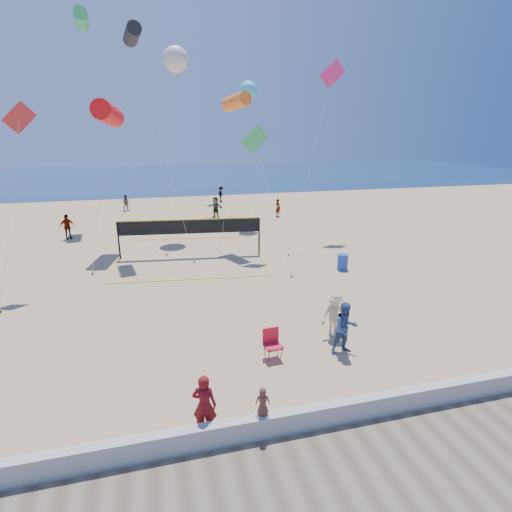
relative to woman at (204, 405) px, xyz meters
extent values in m
plane|color=tan|center=(1.55, 2.53, -0.83)|extent=(120.00, 120.00, 0.00)
cube|color=navy|center=(1.55, 64.53, -0.82)|extent=(140.00, 50.00, 0.03)
cube|color=#ACACA7|center=(1.55, -0.47, -0.53)|extent=(32.00, 0.30, 0.60)
cube|color=#6E5F4B|center=(1.55, -2.47, -0.82)|extent=(32.00, 3.60, 0.03)
imported|color=maroon|center=(0.00, 0.00, 0.00)|extent=(0.71, 0.59, 1.67)
imported|color=#572F22|center=(1.38, -0.40, 0.14)|extent=(0.41, 0.32, 0.74)
imported|color=#334C81|center=(5.14, 2.68, 0.09)|extent=(0.91, 0.71, 1.84)
imported|color=#D0BC8A|center=(5.32, 3.87, 0.02)|extent=(1.17, 0.77, 1.70)
imported|color=gray|center=(-6.86, 21.73, 0.05)|extent=(1.12, 0.84, 1.77)
imported|color=gray|center=(4.48, 26.35, 0.09)|extent=(1.59, 1.60, 1.84)
imported|color=gray|center=(10.01, 25.55, -0.05)|extent=(0.57, 0.68, 1.58)
imported|color=gray|center=(-3.31, 31.71, -0.07)|extent=(0.78, 0.63, 1.54)
imported|color=gray|center=(6.47, 34.92, -0.03)|extent=(1.04, 1.20, 1.61)
cube|color=red|center=(2.65, 2.89, -0.38)|extent=(0.60, 0.55, 0.06)
cube|color=red|center=(2.63, 3.12, -0.07)|extent=(0.56, 0.09, 0.56)
cylinder|color=black|center=(2.44, 2.67, -0.58)|extent=(0.05, 0.29, 0.73)
cylinder|color=black|center=(2.41, 3.08, -0.58)|extent=(0.05, 0.29, 0.73)
cylinder|color=black|center=(2.89, 2.71, -0.58)|extent=(0.05, 0.29, 0.73)
cylinder|color=black|center=(2.86, 3.11, -0.58)|extent=(0.05, 0.29, 0.73)
cylinder|color=#1B45B0|center=(9.05, 10.69, -0.40)|extent=(0.69, 0.69, 0.86)
cylinder|color=black|center=(-2.99, 15.84, 0.29)|extent=(0.10, 0.10, 2.25)
cylinder|color=black|center=(5.39, 14.87, 0.29)|extent=(0.10, 0.10, 2.25)
cube|color=black|center=(1.20, 15.36, 0.99)|extent=(8.38, 0.99, 0.84)
cube|color=yellow|center=(1.20, 15.36, 1.44)|extent=(8.38, 1.00, 0.06)
cube|color=yellow|center=(0.72, 11.17, -0.82)|extent=(8.58, 1.04, 0.02)
cube|color=yellow|center=(1.69, 19.54, -0.82)|extent=(8.58, 1.04, 0.02)
cylinder|color=red|center=(-3.08, 18.53, 7.51)|extent=(1.76, 3.08, 1.58)
cylinder|color=silver|center=(-3.67, 15.90, 3.36)|extent=(1.20, 5.28, 8.31)
cylinder|color=black|center=(-4.27, 13.27, -0.78)|extent=(0.08, 0.08, 0.10)
cylinder|color=black|center=(-1.28, 18.13, 11.80)|extent=(1.16, 2.10, 1.09)
cylinder|color=silver|center=(-0.02, 16.06, 5.51)|extent=(2.54, 4.16, 12.59)
cylinder|color=black|center=(1.24, 13.99, -0.78)|extent=(0.08, 0.08, 0.10)
cylinder|color=orange|center=(4.60, 17.37, 8.24)|extent=(1.63, 2.30, 1.16)
cylinder|color=silver|center=(3.71, 15.91, 3.73)|extent=(1.79, 2.93, 9.03)
cylinder|color=black|center=(2.82, 14.45, -0.78)|extent=(0.08, 0.08, 0.10)
cube|color=red|center=(-6.36, 12.63, 7.06)|extent=(1.43, 0.34, 1.44)
cylinder|color=silver|center=(-6.89, 10.91, 3.14)|extent=(1.07, 3.45, 7.85)
cylinder|color=black|center=(-7.41, 9.19, -0.78)|extent=(0.08, 0.08, 0.10)
cube|color=#32BE5E|center=(5.15, 15.03, 6.06)|extent=(1.70, 0.25, 1.68)
cylinder|color=silver|center=(5.52, 12.60, 2.64)|extent=(0.75, 4.88, 6.85)
cylinder|color=black|center=(5.89, 10.17, -0.78)|extent=(0.08, 0.08, 0.10)
cube|color=#E22B74|center=(11.72, 19.13, 10.28)|extent=(1.97, 0.27, 1.95)
cylinder|color=silver|center=(9.34, 16.46, 4.75)|extent=(4.77, 5.34, 11.07)
cylinder|color=black|center=(6.97, 13.80, -0.78)|extent=(0.08, 0.08, 0.10)
sphere|color=silver|center=(1.38, 22.04, 11.21)|extent=(2.18, 2.18, 1.73)
cylinder|color=silver|center=(0.56, 18.92, 5.21)|extent=(1.65, 6.26, 12.00)
cylinder|color=black|center=(-0.26, 15.80, -0.78)|extent=(0.08, 0.08, 0.10)
sphere|color=#38D2E8|center=(6.90, 23.86, 9.52)|extent=(1.78, 1.78, 1.40)
cylinder|color=silver|center=(6.72, 21.82, 4.37)|extent=(0.37, 4.11, 10.31)
cylinder|color=black|center=(6.54, 19.77, -0.78)|extent=(0.08, 0.08, 0.10)
cylinder|color=#32BE5E|center=(-4.99, 27.38, 14.50)|extent=(1.23, 2.48, 1.31)
cylinder|color=silver|center=(-3.06, 24.79, 6.86)|extent=(3.86, 5.20, 15.29)
cylinder|color=black|center=(-1.14, 22.20, -0.78)|extent=(0.08, 0.08, 0.10)
camera|label=1|loc=(-0.86, -8.34, 6.42)|focal=28.00mm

